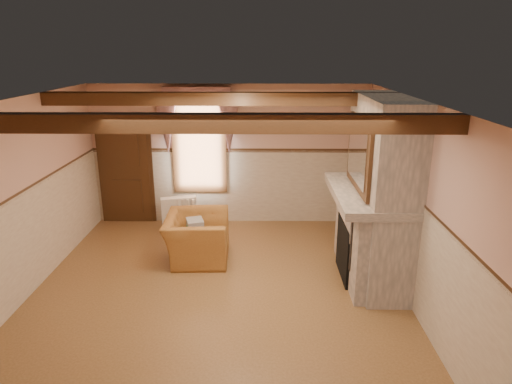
{
  "coord_description": "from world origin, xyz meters",
  "views": [
    {
      "loc": [
        0.65,
        -5.93,
        3.44
      ],
      "look_at": [
        0.56,
        0.8,
        1.32
      ],
      "focal_mm": 32.0,
      "sensor_mm": 36.0,
      "label": 1
    }
  ],
  "objects_px": {
    "bowl": "(373,193)",
    "mantel_clock": "(358,170)",
    "oil_lamp": "(365,175)",
    "armchair": "(197,237)",
    "side_table": "(197,247)",
    "radiator": "(179,211)"
  },
  "relations": [
    {
      "from": "radiator",
      "to": "armchair",
      "type": "bearing_deg",
      "value": -83.69
    },
    {
      "from": "radiator",
      "to": "mantel_clock",
      "type": "relative_size",
      "value": 2.92
    },
    {
      "from": "side_table",
      "to": "bowl",
      "type": "height_order",
      "value": "bowl"
    },
    {
      "from": "side_table",
      "to": "oil_lamp",
      "type": "bearing_deg",
      "value": -2.9
    },
    {
      "from": "mantel_clock",
      "to": "oil_lamp",
      "type": "xyz_separation_m",
      "value": [
        0.0,
        -0.49,
        0.04
      ]
    },
    {
      "from": "bowl",
      "to": "radiator",
      "type": "bearing_deg",
      "value": 144.28
    },
    {
      "from": "armchair",
      "to": "oil_lamp",
      "type": "xyz_separation_m",
      "value": [
        2.69,
        -0.28,
        1.18
      ]
    },
    {
      "from": "mantel_clock",
      "to": "armchair",
      "type": "bearing_deg",
      "value": -175.54
    },
    {
      "from": "side_table",
      "to": "armchair",
      "type": "bearing_deg",
      "value": 94.34
    },
    {
      "from": "oil_lamp",
      "to": "armchair",
      "type": "bearing_deg",
      "value": 174.14
    },
    {
      "from": "side_table",
      "to": "oil_lamp",
      "type": "height_order",
      "value": "oil_lamp"
    },
    {
      "from": "armchair",
      "to": "radiator",
      "type": "height_order",
      "value": "armchair"
    },
    {
      "from": "bowl",
      "to": "armchair",
      "type": "bearing_deg",
      "value": 162.63
    },
    {
      "from": "bowl",
      "to": "mantel_clock",
      "type": "bearing_deg",
      "value": 90.0
    },
    {
      "from": "bowl",
      "to": "mantel_clock",
      "type": "xyz_separation_m",
      "value": [
        0.0,
        1.05,
        0.06
      ]
    },
    {
      "from": "radiator",
      "to": "oil_lamp",
      "type": "xyz_separation_m",
      "value": [
        3.27,
        -1.78,
        1.26
      ]
    },
    {
      "from": "bowl",
      "to": "mantel_clock",
      "type": "relative_size",
      "value": 1.35
    },
    {
      "from": "radiator",
      "to": "mantel_clock",
      "type": "xyz_separation_m",
      "value": [
        3.27,
        -1.3,
        1.22
      ]
    },
    {
      "from": "side_table",
      "to": "bowl",
      "type": "relative_size",
      "value": 1.7
    },
    {
      "from": "mantel_clock",
      "to": "side_table",
      "type": "bearing_deg",
      "value": -172.55
    },
    {
      "from": "bowl",
      "to": "side_table",
      "type": "bearing_deg",
      "value": 165.33
    },
    {
      "from": "oil_lamp",
      "to": "mantel_clock",
      "type": "bearing_deg",
      "value": 90.0
    }
  ]
}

